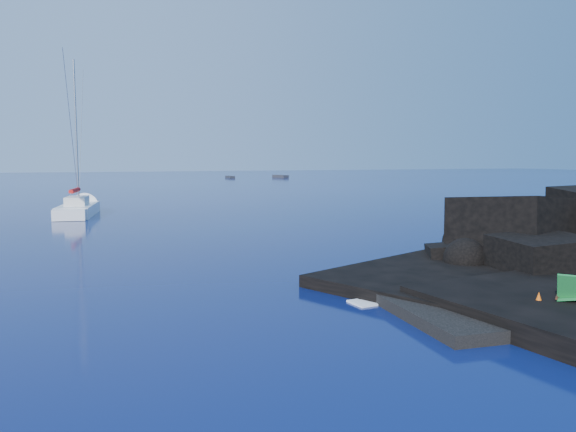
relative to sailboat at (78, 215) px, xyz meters
name	(u,v)px	position (x,y,z in m)	size (l,w,h in m)	color
ground	(408,327)	(7.51, -36.94, 0.00)	(400.00, 400.00, 0.00)	#030A37
beach	(519,307)	(12.01, -36.44, 0.00)	(8.50, 6.00, 0.70)	black
surf_foam	(442,278)	(12.51, -31.94, 0.00)	(10.00, 8.00, 0.06)	white
sailboat	(78,215)	(0.00, 0.00, 0.00)	(2.59, 12.35, 12.95)	white
deck_chair	(571,286)	(12.45, -37.96, 0.96)	(1.78, 0.78, 1.23)	#197032
marker_cone	(539,301)	(11.31, -37.88, 0.61)	(0.34, 0.34, 0.52)	#EA5B0C
distant_boat_a	(230,178)	(37.48, 82.99, 0.00)	(1.27, 4.07, 0.54)	#27272C
distant_boat_b	(280,178)	(50.03, 81.20, 0.00)	(1.58, 5.07, 0.68)	#2B2B31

